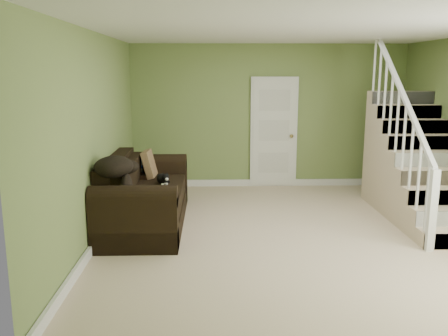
{
  "coord_description": "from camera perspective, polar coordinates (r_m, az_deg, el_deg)",
  "views": [
    {
      "loc": [
        -1.06,
        -5.93,
        2.11
      ],
      "look_at": [
        -0.89,
        0.14,
        0.87
      ],
      "focal_mm": 38.0,
      "sensor_mm": 36.0,
      "label": 1
    }
  ],
  "objects": [
    {
      "name": "staircase",
      "position": [
        7.68,
        21.86,
        -0.33
      ],
      "size": [
        1.0,
        2.51,
        2.82
      ],
      "color": "#C7AB90",
      "rests_on": "floor"
    },
    {
      "name": "banana",
      "position": [
        6.42,
        -7.42,
        -2.69
      ],
      "size": [
        0.18,
        0.21,
        0.06
      ],
      "primitive_type": "ellipsoid",
      "rotation": [
        0.0,
        0.0,
        0.66
      ],
      "color": "yellow",
      "rests_on": "sofa"
    },
    {
      "name": "floor",
      "position": [
        6.38,
        8.12,
        -7.9
      ],
      "size": [
        5.0,
        5.5,
        0.01
      ],
      "primitive_type": "cube",
      "color": "#C7AB90",
      "rests_on": "ground"
    },
    {
      "name": "door",
      "position": [
        8.78,
        6.01,
        4.25
      ],
      "size": [
        0.86,
        0.12,
        2.02
      ],
      "color": "white",
      "rests_on": "floor"
    },
    {
      "name": "wall_left",
      "position": [
        6.15,
        -15.17,
        3.56
      ],
      "size": [
        0.04,
        5.5,
        2.6
      ],
      "primitive_type": "cube",
      "color": "olive",
      "rests_on": "floor"
    },
    {
      "name": "wall_front",
      "position": [
        3.44,
        16.37,
        -2.57
      ],
      "size": [
        5.0,
        0.04,
        2.6
      ],
      "primitive_type": "cube",
      "color": "olive",
      "rests_on": "floor"
    },
    {
      "name": "ceiling",
      "position": [
        6.04,
        8.85,
        16.05
      ],
      "size": [
        5.0,
        5.5,
        0.01
      ],
      "primitive_type": "cube",
      "color": "white",
      "rests_on": "wall_back"
    },
    {
      "name": "baseboard_left",
      "position": [
        6.43,
        -14.32,
        -7.44
      ],
      "size": [
        0.04,
        5.5,
        0.12
      ],
      "primitive_type": "cube",
      "color": "white",
      "rests_on": "floor"
    },
    {
      "name": "throw_blanket",
      "position": [
        5.9,
        -13.12,
        0.17
      ],
      "size": [
        0.56,
        0.68,
        0.25
      ],
      "primitive_type": "ellipsoid",
      "rotation": [
        0.0,
        0.0,
        -0.16
      ],
      "color": "black",
      "rests_on": "sofa"
    },
    {
      "name": "cat",
      "position": [
        6.89,
        -7.42,
        -1.32
      ],
      "size": [
        0.28,
        0.41,
        0.2
      ],
      "rotation": [
        0.0,
        0.0,
        0.42
      ],
      "color": "black",
      "rests_on": "sofa"
    },
    {
      "name": "sofa",
      "position": [
        6.74,
        -9.78,
        -3.68
      ],
      "size": [
        1.03,
        2.39,
        0.95
      ],
      "color": "black",
      "rests_on": "floor"
    },
    {
      "name": "throw_pillow",
      "position": [
        7.37,
        -8.98,
        0.5
      ],
      "size": [
        0.22,
        0.42,
        0.42
      ],
      "primitive_type": "cube",
      "rotation": [
        0.0,
        -0.24,
        -0.05
      ],
      "color": "#533321",
      "rests_on": "sofa"
    },
    {
      "name": "side_table",
      "position": [
        7.54,
        -10.36,
        -2.62
      ],
      "size": [
        0.49,
        0.49,
        0.8
      ],
      "rotation": [
        0.0,
        0.0,
        -0.04
      ],
      "color": "black",
      "rests_on": "floor"
    },
    {
      "name": "baseboard_back",
      "position": [
        8.95,
        5.24,
        -1.75
      ],
      "size": [
        5.0,
        0.04,
        0.12
      ],
      "primitive_type": "cube",
      "color": "white",
      "rests_on": "floor"
    },
    {
      "name": "wall_back",
      "position": [
        8.78,
        5.36,
        6.19
      ],
      "size": [
        5.0,
        0.04,
        2.6
      ],
      "primitive_type": "cube",
      "color": "olive",
      "rests_on": "floor"
    }
  ]
}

